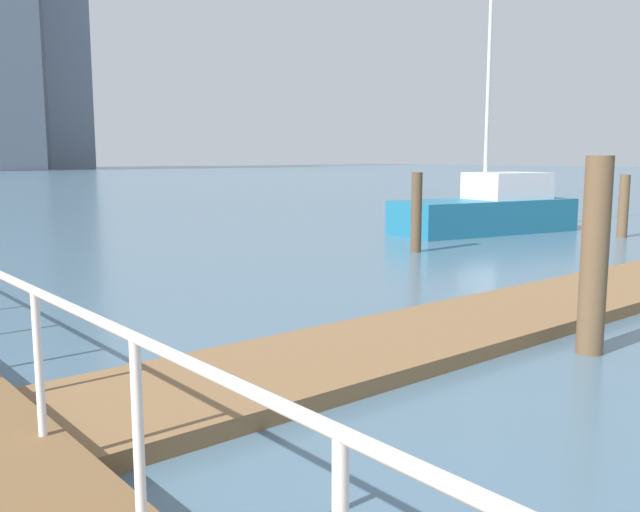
% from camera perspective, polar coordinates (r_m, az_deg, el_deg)
% --- Properties ---
extents(ground_plane, '(300.00, 300.00, 0.00)m').
position_cam_1_polar(ground_plane, '(15.27, -21.75, -1.21)').
color(ground_plane, slate).
extents(floating_dock, '(14.76, 2.00, 0.18)m').
position_cam_1_polar(floating_dock, '(10.46, 16.01, -4.60)').
color(floating_dock, olive).
rests_on(floating_dock, ground_plane).
extents(boardwalk_railing, '(0.06, 30.41, 1.08)m').
position_cam_1_polar(boardwalk_railing, '(4.43, -19.46, -7.02)').
color(boardwalk_railing, white).
rests_on(boardwalk_railing, boardwalk).
extents(dock_piling_0, '(0.27, 0.27, 1.98)m').
position_cam_1_polar(dock_piling_0, '(17.14, 8.04, 3.61)').
color(dock_piling_0, brown).
rests_on(dock_piling_0, ground_plane).
extents(dock_piling_1, '(0.29, 0.29, 1.84)m').
position_cam_1_polar(dock_piling_1, '(21.96, 23.96, 3.81)').
color(dock_piling_1, brown).
rests_on(dock_piling_1, ground_plane).
extents(dock_piling_2, '(0.32, 0.32, 2.38)m').
position_cam_1_polar(dock_piling_2, '(8.77, 21.90, -0.02)').
color(dock_piling_2, brown).
rests_on(dock_piling_2, ground_plane).
extents(moored_boat_0, '(6.26, 3.25, 9.33)m').
position_cam_1_polar(moored_boat_0, '(22.11, 13.87, 3.84)').
color(moored_boat_0, '#1E6B8C').
rests_on(moored_boat_0, ground_plane).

